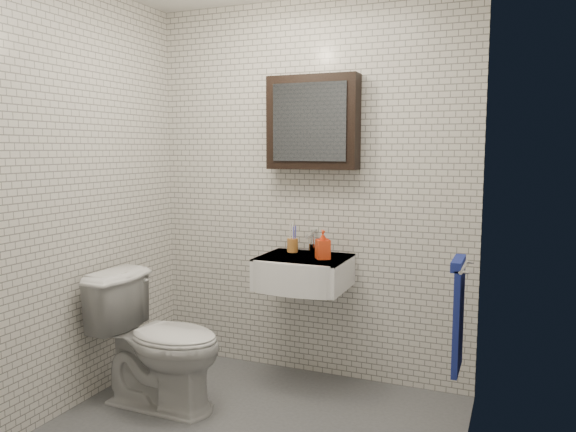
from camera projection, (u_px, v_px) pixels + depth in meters
The scene contains 8 objects.
room_shell at pixel (240, 162), 2.80m from camera, with size 2.22×2.02×2.51m.
washbasin at pixel (302, 272), 3.54m from camera, with size 0.55×0.50×0.20m.
faucet at pixel (312, 242), 3.70m from camera, with size 0.06×0.20×0.15m.
mirror_cabinet at pixel (313, 123), 3.61m from camera, with size 0.60×0.15×0.60m.
towel_rail at pixel (459, 310), 2.82m from camera, with size 0.09×0.30×0.58m.
toothbrush_cup at pixel (293, 245), 3.72m from camera, with size 0.09×0.09×0.20m.
soap_bottle at pixel (323, 245), 3.48m from camera, with size 0.08×0.08×0.18m, color orange.
toilet at pixel (160, 341), 3.33m from camera, with size 0.45×0.78×0.80m, color silver.
Camera 1 is at (1.30, -2.51, 1.53)m, focal length 35.00 mm.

